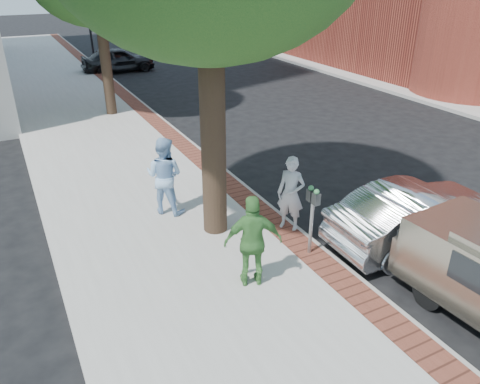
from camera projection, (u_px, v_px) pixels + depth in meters
ground at (283, 271)px, 9.21m from camera, size 120.00×120.00×0.00m
sidewalk at (111, 151)px, 14.95m from camera, size 5.00×60.00×0.15m
brick_strip at (176, 138)px, 15.82m from camera, size 0.60×60.00×0.01m
curb at (185, 139)px, 16.00m from camera, size 0.10×60.00×0.15m
sidewalk_far at (458, 94)px, 21.54m from camera, size 5.00×60.00×0.15m
signal_near at (90, 28)px, 26.19m from camera, size 0.70×0.15×3.80m
signal_far at (269, 19)px, 30.97m from camera, size 0.70×0.15×3.80m
parking_meter at (313, 207)px, 9.08m from camera, size 0.12×0.32×1.47m
person_gray at (291, 194)px, 10.09m from camera, size 0.69×0.73×1.67m
person_officer at (164, 176)px, 10.76m from camera, size 1.13×1.13×1.84m
person_green at (253, 242)px, 8.25m from camera, size 1.12×0.77×1.77m
sedan_silver at (419, 215)px, 9.88m from camera, size 4.11×1.48×1.35m
bg_car at (118, 60)px, 26.16m from camera, size 3.99×1.64×1.36m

